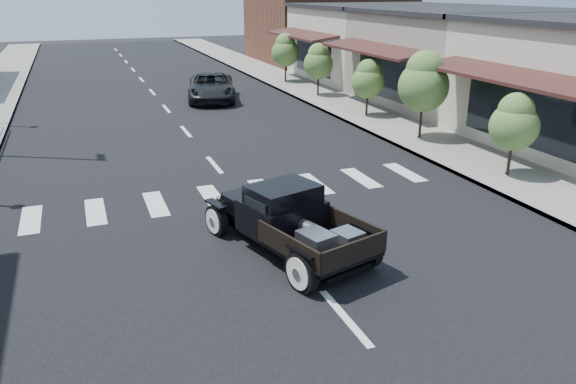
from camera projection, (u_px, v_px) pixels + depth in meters
name	position (u px, v px, depth m)	size (l,w,h in m)	color
ground	(287.00, 251.00, 12.88)	(120.00, 120.00, 0.00)	black
road	(173.00, 117.00, 26.06)	(14.00, 80.00, 0.02)	black
road_markings	(196.00, 144.00, 21.67)	(12.00, 60.00, 0.06)	silver
sidewalk_right	(339.00, 103.00, 28.86)	(3.00, 80.00, 0.15)	#99978B
storefront_mid	(473.00, 59.00, 28.51)	(10.00, 9.00, 4.50)	gray
storefront_far	(384.00, 44.00, 36.42)	(10.00, 9.00, 4.50)	beige
far_building_right	(327.00, 16.00, 44.94)	(11.00, 10.00, 7.00)	brown
small_tree_a	(513.00, 136.00, 17.23)	(1.49, 1.49, 2.48)	#4F7234
small_tree_b	(423.00, 96.00, 21.45)	(1.93, 1.93, 3.22)	#4F7234
small_tree_c	(368.00, 89.00, 25.42)	(1.46, 1.46, 2.43)	#4F7234
small_tree_d	(318.00, 70.00, 30.28)	(1.59, 1.59, 2.66)	#4F7234
small_tree_e	(285.00, 58.00, 34.72)	(1.69, 1.69, 2.82)	#4F7234
hotrod_pickup	(289.00, 220.00, 12.56)	(2.14, 4.58, 1.59)	black
second_car	(211.00, 87.00, 29.68)	(2.35, 5.10, 1.42)	black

